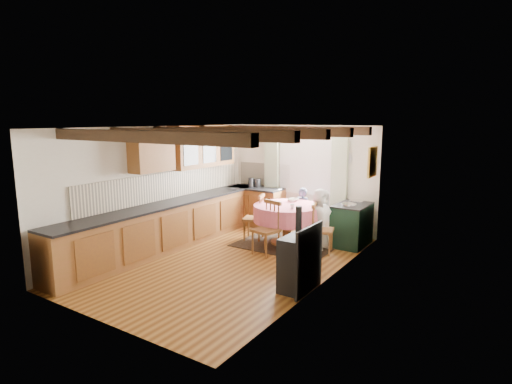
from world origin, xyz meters
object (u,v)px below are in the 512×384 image
Objects in this scene: child_far at (303,212)px; child_right at (320,219)px; chair_near at (266,228)px; chair_left at (254,217)px; dining_table at (287,225)px; cast_iron_stove at (298,248)px; chair_right at (323,228)px; cup at (292,206)px; aga_range at (352,224)px.

child_right reaches higher than child_far.
chair_near is 1.05× the size of chair_left.
dining_table is 2.28m from cast_iron_stove.
chair_right is 0.80× the size of child_right.
cup is at bearing 107.18° from child_far.
chair_left is at bearing 171.27° from cup.
aga_range is 0.88× the size of child_far.
chair_right is 1.03× the size of aga_range.
child_far reaches higher than chair_left.
chair_near is 1.87m from aga_range.
cup reaches higher than dining_table.
dining_table is 0.84m from chair_right.
child_right is (0.70, 0.90, 0.09)m from chair_near.
cast_iron_stove is (2.00, -1.84, 0.15)m from chair_left.
child_far is (-0.04, 0.78, 0.12)m from dining_table.
aga_range is (1.89, 0.75, -0.06)m from chair_left.
cast_iron_stove is (1.25, -1.12, 0.13)m from chair_near.
chair_near reaches higher than cup.
cup is at bearing 120.62° from cast_iron_stove.
child_far reaches higher than aga_range.
chair_near is at bearing 156.09° from child_right.
cup is at bearing -134.35° from aga_range.
chair_left is (-0.77, -0.07, 0.08)m from dining_table.
cast_iron_stove reaches higher than chair_right.
chair_right is 0.28m from child_right.
child_far is 0.89× the size of child_right.
chair_near is at bearing -114.15° from cup.
chair_near reaches higher than chair_right.
chair_left is at bearing 149.37° from chair_near.
child_far is 1.09m from cup.
cast_iron_stove reaches higher than child_far.
cup reaches higher than aga_range.
chair_left is at bearing 137.39° from cast_iron_stove.
chair_right is at bearing 11.92° from cup.
cast_iron_stove is at bearing 176.57° from chair_right.
dining_table is 1.41× the size of chair_right.
chair_left is (-0.75, 0.72, -0.02)m from chair_near.
chair_right is 0.84m from aga_range.
chair_left reaches higher than chair_right.
child_far reaches higher than chair_right.
chair_right reaches higher than cup.
cup is (1.00, -0.15, 0.37)m from chair_left.
child_right is (-0.14, 0.20, 0.12)m from chair_right.
aga_range is (1.14, 1.48, -0.08)m from chair_near.
cast_iron_stove reaches higher than dining_table.
aga_range is 2.61m from cast_iron_stove.
child_right reaches higher than chair_right.
cast_iron_stove is at bearing -150.59° from child_right.
chair_near reaches higher than dining_table.
child_far is at bearing 61.12° from child_right.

